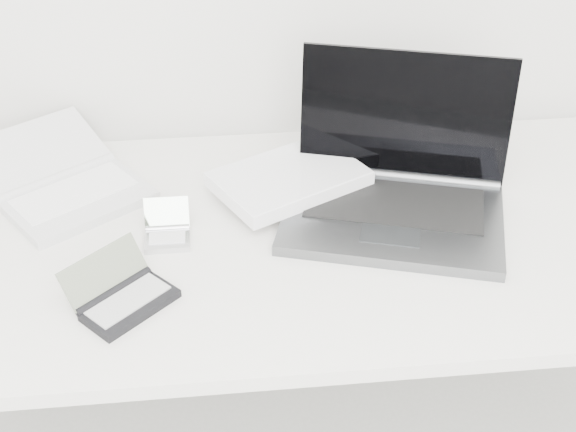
{
  "coord_description": "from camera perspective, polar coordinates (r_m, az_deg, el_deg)",
  "views": [
    {
      "loc": [
        -0.16,
        0.25,
        1.67
      ],
      "look_at": [
        -0.03,
        1.51,
        0.79
      ],
      "focal_mm": 50.0,
      "sensor_mm": 36.0,
      "label": 1
    }
  ],
  "objects": [
    {
      "name": "laptop_large",
      "position": [
        1.66,
        5.43,
        2.19
      ],
      "size": [
        0.64,
        0.5,
        0.3
      ],
      "rotation": [
        0.0,
        0.0,
        -0.29
      ],
      "color": "#545659",
      "rests_on": "desk"
    },
    {
      "name": "netbook_open_white",
      "position": [
        1.77,
        -15.51,
        2.1
      ],
      "size": [
        0.43,
        0.45,
        0.08
      ],
      "rotation": [
        0.0,
        0.0,
        0.61
      ],
      "color": "silver",
      "rests_on": "desk"
    },
    {
      "name": "palmtop_charcoal",
      "position": [
        1.45,
        -11.67,
        -5.62
      ],
      "size": [
        0.21,
        0.21,
        0.08
      ],
      "rotation": [
        0.0,
        0.0,
        0.74
      ],
      "color": "black",
      "rests_on": "desk"
    },
    {
      "name": "pda_silver",
      "position": [
        1.59,
        -8.58,
        -1.17
      ],
      "size": [
        0.09,
        0.1,
        0.07
      ],
      "rotation": [
        0.0,
        0.0,
        -0.01
      ],
      "color": "silver",
      "rests_on": "desk"
    },
    {
      "name": "desk",
      "position": [
        1.64,
        0.9,
        -2.2
      ],
      "size": [
        1.6,
        0.8,
        0.73
      ],
      "color": "white",
      "rests_on": "ground"
    }
  ]
}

